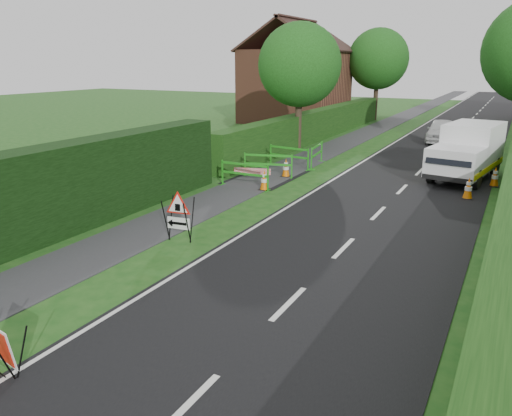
% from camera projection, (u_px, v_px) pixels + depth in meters
% --- Properties ---
extents(ground, '(120.00, 120.00, 0.00)m').
position_uv_depth(ground, '(158.00, 298.00, 10.31)').
color(ground, '#184A15').
rests_on(ground, ground).
extents(road_surface, '(6.00, 90.00, 0.02)m').
position_uv_depth(road_surface, '(468.00, 123.00, 38.87)').
color(road_surface, black).
rests_on(road_surface, ground).
extents(footpath, '(2.00, 90.00, 0.02)m').
position_uv_depth(footpath, '(396.00, 120.00, 41.33)').
color(footpath, '#2D2D30').
rests_on(footpath, ground).
extents(hedge_west_near, '(1.10, 18.00, 2.50)m').
position_uv_depth(hedge_west_near, '(0.00, 256.00, 12.54)').
color(hedge_west_near, black).
rests_on(hedge_west_near, ground).
extents(hedge_west_far, '(1.00, 24.00, 1.80)m').
position_uv_depth(hedge_west_far, '(317.00, 139.00, 31.20)').
color(hedge_west_far, '#14380F').
rests_on(hedge_west_far, ground).
extents(house_west, '(7.50, 7.40, 7.88)m').
position_uv_depth(house_west, '(296.00, 84.00, 39.40)').
color(house_west, brown).
rests_on(house_west, ground).
extents(tree_nw, '(4.40, 4.40, 6.70)m').
position_uv_depth(tree_nw, '(300.00, 65.00, 26.36)').
color(tree_nw, '#2D2116').
rests_on(tree_nw, ground).
extents(tree_fw, '(4.80, 4.80, 7.24)m').
position_uv_depth(tree_fw, '(378.00, 59.00, 39.82)').
color(tree_fw, '#2D2116').
rests_on(tree_fw, ground).
extents(triangle_sign, '(0.92, 0.92, 1.19)m').
position_uv_depth(triangle_sign, '(177.00, 213.00, 13.27)').
color(triangle_sign, black).
rests_on(triangle_sign, ground).
extents(works_van, '(2.64, 5.10, 2.22)m').
position_uv_depth(works_van, '(468.00, 150.00, 20.47)').
color(works_van, silver).
rests_on(works_van, ground).
extents(traffic_cone_0, '(0.38, 0.38, 0.79)m').
position_uv_depth(traffic_cone_0, '(468.00, 188.00, 17.58)').
color(traffic_cone_0, black).
rests_on(traffic_cone_0, ground).
extents(traffic_cone_1, '(0.38, 0.38, 0.79)m').
position_uv_depth(traffic_cone_1, '(495.00, 177.00, 19.33)').
color(traffic_cone_1, black).
rests_on(traffic_cone_1, ground).
extents(traffic_cone_2, '(0.38, 0.38, 0.79)m').
position_uv_depth(traffic_cone_2, '(480.00, 168.00, 20.88)').
color(traffic_cone_2, black).
rests_on(traffic_cone_2, ground).
extents(traffic_cone_3, '(0.38, 0.38, 0.79)m').
position_uv_depth(traffic_cone_3, '(264.00, 180.00, 18.78)').
color(traffic_cone_3, black).
rests_on(traffic_cone_3, ground).
extents(traffic_cone_4, '(0.38, 0.38, 0.79)m').
position_uv_depth(traffic_cone_4, '(286.00, 168.00, 20.94)').
color(traffic_cone_4, black).
rests_on(traffic_cone_4, ground).
extents(ped_barrier_0, '(2.06, 0.37, 1.00)m').
position_uv_depth(ped_barrier_0, '(245.00, 172.00, 19.04)').
color(ped_barrier_0, '#1F8C19').
rests_on(ped_barrier_0, ground).
extents(ped_barrier_1, '(2.08, 0.86, 1.00)m').
position_uv_depth(ped_barrier_1, '(268.00, 162.00, 20.83)').
color(ped_barrier_1, '#1F8C19').
rests_on(ped_barrier_1, ground).
extents(ped_barrier_2, '(2.09, 0.63, 1.00)m').
position_uv_depth(ped_barrier_2, '(289.00, 154.00, 22.57)').
color(ped_barrier_2, '#1F8C19').
rests_on(ped_barrier_2, ground).
extents(ped_barrier_3, '(0.62, 2.09, 1.00)m').
position_uv_depth(ped_barrier_3, '(317.00, 152.00, 23.12)').
color(ped_barrier_3, '#1F8C19').
rests_on(ped_barrier_3, ground).
extents(redwhite_plank, '(1.45, 0.48, 0.25)m').
position_uv_depth(redwhite_plank, '(252.00, 182.00, 20.13)').
color(redwhite_plank, red).
rests_on(redwhite_plank, ground).
extents(hatchback_car, '(1.96, 4.14, 1.37)m').
position_uv_depth(hatchback_car, '(441.00, 131.00, 29.81)').
color(hatchback_car, silver).
rests_on(hatchback_car, ground).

